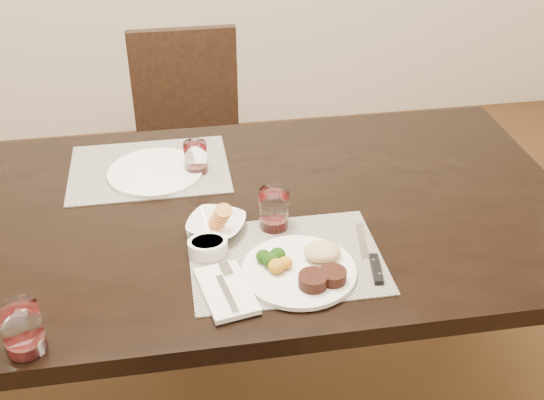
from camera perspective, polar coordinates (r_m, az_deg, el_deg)
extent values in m
cube|color=black|center=(1.84, -5.57, -1.67)|extent=(2.00, 1.00, 0.05)
cube|color=black|center=(2.59, 14.78, -1.32)|extent=(0.08, 0.08, 0.70)
cube|color=black|center=(2.71, -6.73, 3.31)|extent=(0.42, 0.42, 0.04)
cube|color=black|center=(2.68, -10.00, -3.09)|extent=(0.04, 0.04, 0.41)
cube|color=black|center=(2.69, -2.35, -2.40)|extent=(0.04, 0.04, 0.41)
cube|color=black|center=(2.98, -10.12, 0.94)|extent=(0.04, 0.04, 0.41)
cube|color=black|center=(2.99, -3.24, 1.56)|extent=(0.04, 0.04, 0.41)
cube|color=black|center=(2.77, -7.31, 9.64)|extent=(0.42, 0.04, 0.45)
cube|color=gray|center=(1.65, 1.18, -4.97)|extent=(0.46, 0.34, 0.00)
cube|color=gray|center=(2.03, -10.22, 2.58)|extent=(0.46, 0.34, 0.00)
cylinder|color=white|center=(1.60, 2.27, -5.95)|extent=(0.27, 0.27, 0.01)
cylinder|color=black|center=(1.54, 3.45, -6.73)|extent=(0.07, 0.07, 0.03)
cylinder|color=black|center=(1.56, 5.10, -6.33)|extent=(0.06, 0.06, 0.03)
ellipsoid|color=tan|center=(1.62, 4.22, -4.31)|extent=(0.09, 0.07, 0.04)
ellipsoid|color=#1A440D|center=(1.59, -0.09, -5.01)|extent=(0.04, 0.04, 0.03)
ellipsoid|color=orange|center=(1.58, 0.40, -5.53)|extent=(0.04, 0.04, 0.03)
cube|color=white|center=(1.55, -3.84, -7.58)|extent=(0.14, 0.20, 0.01)
cube|color=silver|center=(1.52, -3.77, -7.85)|extent=(0.04, 0.13, 0.01)
cube|color=silver|center=(1.59, -3.88, -5.80)|extent=(0.03, 0.05, 0.00)
cube|color=silver|center=(1.72, 7.54, -3.37)|extent=(0.04, 0.15, 0.00)
cube|color=black|center=(1.62, 8.71, -5.72)|extent=(0.04, 0.11, 0.01)
imported|color=white|center=(1.73, -4.67, -2.15)|extent=(0.19, 0.19, 0.03)
cylinder|color=#BA783A|center=(1.72, -4.71, -1.49)|extent=(0.04, 0.05, 0.04)
cylinder|color=white|center=(1.66, -5.39, -3.96)|extent=(0.10, 0.10, 0.04)
cylinder|color=#0C370E|center=(1.65, -5.42, -3.61)|extent=(0.08, 0.08, 0.01)
cube|color=silver|center=(1.69, -5.64, -1.70)|extent=(0.01, 0.06, 0.05)
cylinder|color=white|center=(1.72, 0.16, -0.74)|extent=(0.08, 0.08, 0.11)
cylinder|color=#360405|center=(1.75, 0.15, -1.82)|extent=(0.06, 0.06, 0.03)
cylinder|color=white|center=(2.00, -9.74, 2.32)|extent=(0.27, 0.27, 0.01)
cylinder|color=white|center=(1.97, -6.41, 3.56)|extent=(0.07, 0.07, 0.09)
cylinder|color=#360405|center=(1.99, -6.35, 2.69)|extent=(0.06, 0.06, 0.02)
cylinder|color=white|center=(1.47, -20.17, -10.09)|extent=(0.08, 0.08, 0.11)
cylinder|color=#360405|center=(1.50, -19.86, -11.27)|extent=(0.07, 0.07, 0.03)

